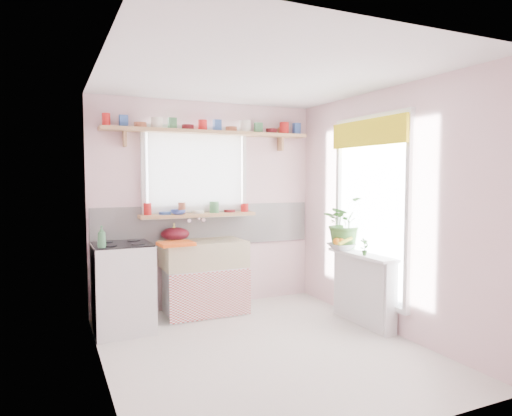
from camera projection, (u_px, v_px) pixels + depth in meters
name	position (u px, v px, depth m)	size (l,w,h in m)	color
room	(283.00, 197.00, 5.19)	(3.20, 3.20, 3.20)	silver
sink_unit	(204.00, 277.00, 5.31)	(0.95, 0.65, 1.11)	white
cooker	(123.00, 287.00, 4.69)	(0.58, 0.58, 0.93)	white
radiator_ledge	(363.00, 288.00, 4.93)	(0.22, 0.95, 0.78)	white
windowsill	(198.00, 215.00, 5.43)	(1.40, 0.22, 0.04)	tan
pine_shelf	(210.00, 133.00, 5.42)	(2.52, 0.24, 0.04)	tan
shelf_crockery	(210.00, 126.00, 5.41)	(2.47, 0.11, 0.12)	red
sill_crockery	(197.00, 209.00, 5.42)	(1.35, 0.11, 0.12)	red
dish_tray	(176.00, 244.00, 4.95)	(0.37, 0.28, 0.04)	#FC5D16
colander	(175.00, 234.00, 5.35)	(0.33, 0.33, 0.15)	#570E1B
jade_plant	(345.00, 222.00, 5.25)	(0.53, 0.46, 0.59)	#396829
fruit_bowl	(341.00, 247.00, 5.12)	(0.29, 0.29, 0.07)	silver
herb_pot	(364.00, 247.00, 4.75)	(0.10, 0.07, 0.18)	#2F5E25
soap_bottle_sink	(174.00, 232.00, 5.34)	(0.09, 0.09, 0.20)	#F5F46C
sill_cup	(213.00, 208.00, 5.57)	(0.14, 0.14, 0.11)	beige
sill_bowl	(178.00, 212.00, 5.26)	(0.17, 0.17, 0.05)	#364FB0
shelf_vase	(282.00, 129.00, 5.88)	(0.14, 0.14, 0.15)	#984E2F
cooker_bottle	(102.00, 237.00, 4.36)	(0.08, 0.08, 0.21)	#3D7A4C
fruit	(341.00, 241.00, 5.13)	(0.20, 0.14, 0.10)	orange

